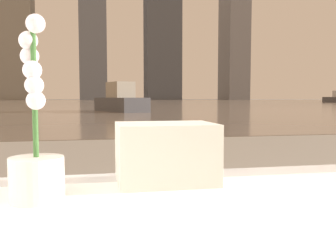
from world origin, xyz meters
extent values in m
cylinder|color=silver|center=(-0.51, 0.79, 0.61)|extent=(0.12, 0.12, 0.10)
cylinder|color=#38662D|center=(-0.51, 0.79, 0.81)|extent=(0.01, 0.01, 0.29)
sphere|color=silver|center=(-0.50, 0.78, 0.95)|extent=(0.04, 0.04, 0.04)
sphere|color=silver|center=(-0.52, 0.80, 0.92)|extent=(0.04, 0.04, 0.04)
sphere|color=silver|center=(-0.52, 0.81, 0.89)|extent=(0.04, 0.04, 0.04)
sphere|color=silver|center=(-0.51, 0.78, 0.85)|extent=(0.04, 0.04, 0.04)
sphere|color=silver|center=(-0.51, 0.78, 0.82)|extent=(0.04, 0.04, 0.04)
sphere|color=silver|center=(-0.50, 0.78, 0.79)|extent=(0.04, 0.04, 0.04)
cube|color=silver|center=(-0.19, 0.91, 0.58)|extent=(0.26, 0.20, 0.04)
cube|color=silver|center=(-0.19, 0.91, 0.62)|extent=(0.26, 0.20, 0.04)
cube|color=silver|center=(-0.19, 0.91, 0.66)|extent=(0.26, 0.20, 0.04)
cube|color=silver|center=(-0.19, 0.91, 0.70)|extent=(0.26, 0.20, 0.04)
cube|color=gray|center=(0.00, 62.00, 0.01)|extent=(180.00, 110.00, 0.01)
cube|color=#4C4C51|center=(1.15, 20.88, 0.39)|extent=(2.84, 4.59, 0.76)
cube|color=#B2A893|center=(1.15, 20.88, 1.20)|extent=(1.56, 1.90, 0.87)
cube|color=gray|center=(-22.48, 118.00, 17.09)|extent=(10.49, 9.24, 34.18)
cube|color=slate|center=(0.00, 118.00, 26.71)|extent=(7.98, 12.10, 53.42)
cube|color=#4C515B|center=(21.64, 118.00, 18.15)|extent=(10.85, 9.01, 36.31)
cube|color=slate|center=(45.66, 118.00, 25.48)|extent=(7.01, 11.43, 50.95)
camera|label=1|loc=(-0.38, -0.07, 0.79)|focal=40.00mm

